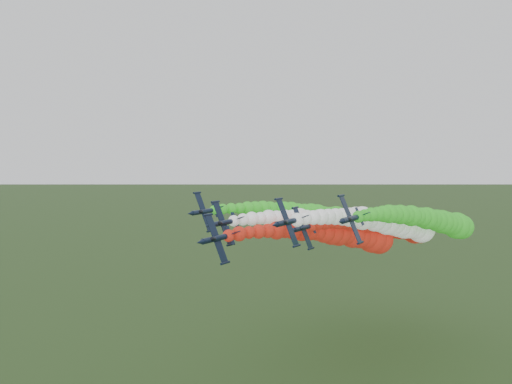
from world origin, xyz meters
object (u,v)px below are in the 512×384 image
at_px(jet_outer_left, 318,216).
at_px(jet_outer_right, 437,221).
at_px(jet_inner_right, 393,224).
at_px(jet_inner_left, 339,224).
at_px(jet_trail, 394,228).
at_px(jet_lead, 349,235).

height_order(jet_outer_left, jet_outer_right, jet_outer_right).
bearing_deg(jet_inner_right, jet_inner_left, -179.74).
relative_size(jet_inner_right, jet_trail, 1.01).
bearing_deg(jet_trail, jet_outer_left, -165.70).
height_order(jet_inner_left, jet_trail, jet_inner_left).
distance_m(jet_outer_right, jet_trail, 16.95).
height_order(jet_lead, jet_inner_right, jet_inner_right).
xyz_separation_m(jet_inner_right, jet_outer_right, (10.41, 6.10, 0.64)).
relative_size(jet_inner_left, jet_inner_right, 0.99).
xyz_separation_m(jet_outer_left, jet_outer_right, (37.14, -2.40, 1.08)).
bearing_deg(jet_outer_left, jet_inner_left, -38.22).
xyz_separation_m(jet_outer_left, jet_trail, (22.81, 5.82, -2.74)).
bearing_deg(jet_outer_right, jet_inner_right, -149.66).
distance_m(jet_inner_right, jet_outer_right, 12.08).
xyz_separation_m(jet_lead, jet_outer_left, (-16.99, 15.76, 2.76)).
bearing_deg(jet_lead, jet_inner_right, 36.74).
relative_size(jet_outer_right, jet_trail, 1.00).
relative_size(jet_outer_left, jet_outer_right, 1.00).
bearing_deg(jet_inner_left, jet_trail, 50.31).
height_order(jet_inner_right, jet_trail, jet_inner_right).
distance_m(jet_inner_left, jet_outer_right, 27.05).
xyz_separation_m(jet_inner_left, jet_outer_left, (-10.88, 8.57, 0.84)).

